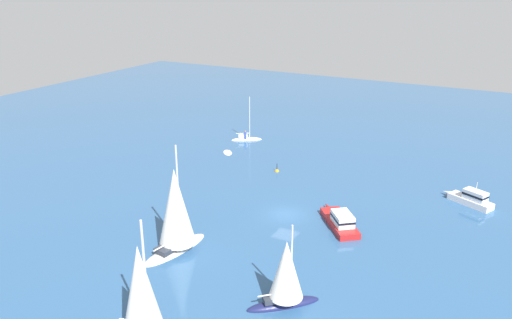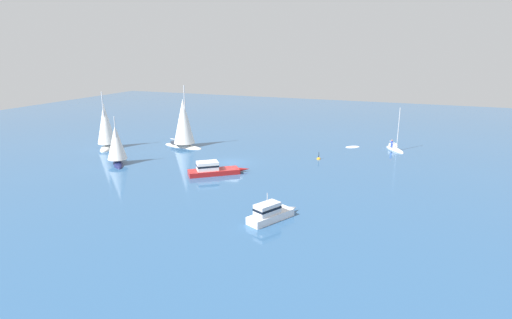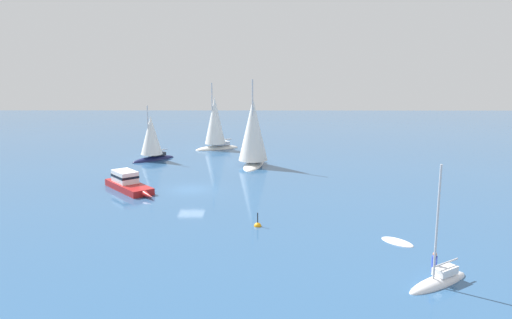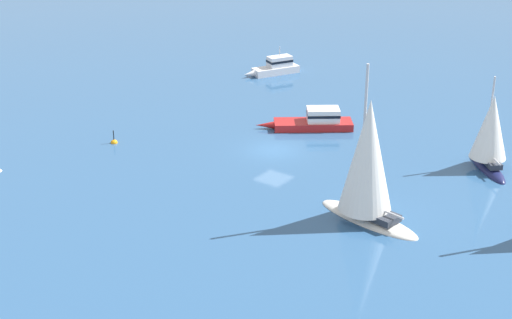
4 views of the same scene
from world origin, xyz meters
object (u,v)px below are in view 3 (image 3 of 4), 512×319
dinghy (397,242)px  ketch (215,126)px  channel_buoy (258,226)px  cabin_cruiser (128,183)px  sailboat (253,134)px  sloop (152,140)px  yacht (439,281)px

dinghy → ketch: bearing=164.0°
ketch → channel_buoy: (-34.69, -6.09, -3.32)m
cabin_cruiser → channel_buoy: cabin_cruiser is taller
dinghy → channel_buoy: channel_buoy is taller
cabin_cruiser → channel_buoy: size_ratio=5.37×
sailboat → ketch: 12.83m
sloop → sailboat: (-3.23, -12.95, 1.21)m
dinghy → sailboat: bearing=162.8°
sloop → sailboat: 13.40m
sailboat → channel_buoy: (-23.12, -0.58, -3.83)m
cabin_cruiser → sloop: bearing=144.0°
cabin_cruiser → sailboat: 17.33m
dinghy → channel_buoy: size_ratio=2.03×
yacht → cabin_cruiser: 31.76m
yacht → sloop: 43.84m
yacht → channel_buoy: yacht is taller
yacht → cabin_cruiser: bearing=-77.8°
sloop → dinghy: bearing=84.6°
sloop → ketch: bearing=-175.3°
dinghy → sailboat: size_ratio=0.26×
cabin_cruiser → dinghy: (-14.80, -22.74, -0.69)m
yacht → channel_buoy: size_ratio=5.46×
sloop → ketch: size_ratio=0.76×
sailboat → ketch: sailboat is taller
cabin_cruiser → sailboat: bearing=95.4°
dinghy → ketch: size_ratio=0.28×
dinghy → ketch: ketch is taller
yacht → cabin_cruiser: (21.57, 23.30, 0.53)m
cabin_cruiser → ketch: bearing=125.3°
dinghy → cabin_cruiser: bearing=-161.8°
yacht → sailboat: (33.39, 11.03, 3.69)m
cabin_cruiser → dinghy: 27.14m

